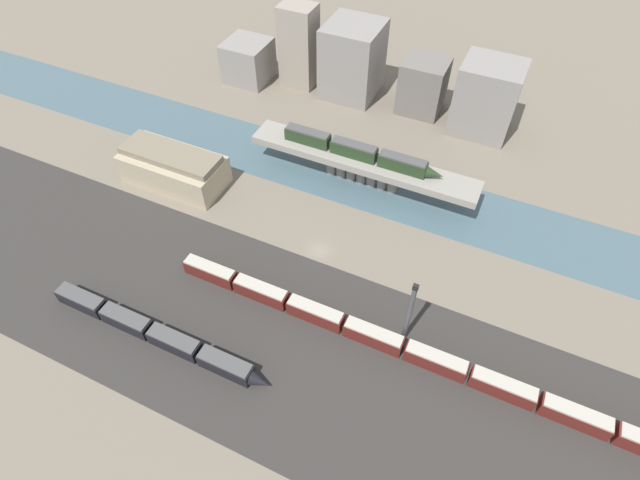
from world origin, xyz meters
name	(u,v)px	position (x,y,z in m)	size (l,w,h in m)	color
ground_plane	(319,250)	(0.00, 0.00, 0.00)	(400.00, 400.00, 0.00)	#756B5B
railbed_yard	(267,337)	(0.00, -24.00, 0.00)	(280.00, 42.00, 0.01)	#33302D
river_water	(361,181)	(0.00, 24.97, 0.00)	(320.00, 19.02, 0.01)	#47606B
bridge	(362,164)	(0.00, 24.97, 5.65)	(56.96, 8.09, 7.40)	gray
train_on_bridge	(360,151)	(-0.94, 24.97, 9.11)	(39.92, 2.94, 3.51)	#23381E
train_yard_near	(156,334)	(-18.66, -33.03, 1.72)	(47.84, 3.18, 3.52)	black
train_yard_mid	(411,351)	(26.21, -16.24, 1.84)	(100.25, 2.81, 3.74)	#5B1E19
warehouse_building	(174,167)	(-41.96, 5.79, 4.32)	(25.20, 12.05, 9.09)	tan
signal_tower	(409,314)	(23.95, -13.04, 8.49)	(1.00, 0.90, 17.13)	#4C4C51
city_block_far_left	(248,61)	(-49.29, 54.67, 5.99)	(12.73, 12.62, 11.98)	gray
city_block_left	(299,46)	(-34.05, 59.13, 11.95)	(10.08, 8.02, 23.90)	gray
city_block_center	(352,60)	(-17.76, 61.02, 10.45)	(15.42, 15.80, 20.90)	gray
city_block_right	(423,86)	(3.75, 60.99, 7.53)	(12.06, 10.86, 15.05)	slate
city_block_far_right	(486,98)	(21.52, 58.85, 9.80)	(15.60, 13.40, 19.60)	gray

